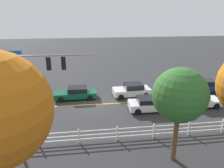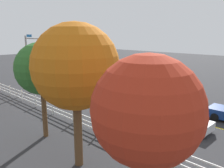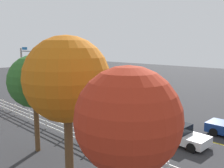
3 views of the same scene
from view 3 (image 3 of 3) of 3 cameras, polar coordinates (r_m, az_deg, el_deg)
The scene contains 11 objects.
ground_plane at distance 26.35m, azimuth -4.03°, elevation -6.14°, with size 120.00×120.00×0.00m, color #2D2D30.
lane_center_stripe at distance 23.62m, azimuth 2.52°, elevation -7.89°, with size 28.00×0.16×0.01m, color gold.
signal_assembly at distance 26.69m, azimuth -18.60°, elevation 3.90°, with size 6.74×0.38×6.72m.
car_0 at distance 24.45m, azimuth 6.66°, elevation -5.63°, with size 4.36×2.18×1.50m.
car_1 at distance 18.21m, azimuth 15.32°, elevation -11.26°, with size 4.15×1.95×1.38m.
car_2 at distance 20.93m, azimuth 2.05°, elevation -8.18°, with size 4.38×2.10×1.36m.
car_3 at distance 28.70m, azimuth -3.64°, elevation -3.54°, with size 4.67×1.88×1.36m.
white_rail_fence at distance 19.94m, azimuth -13.05°, elevation -9.53°, with size 26.10×0.10×1.15m.
tree_1 at distance 12.04m, azimuth -10.54°, elevation 1.01°, with size 4.26×4.26×7.37m.
tree_2 at distance 16.08m, azimuth -17.72°, elevation 0.52°, with size 3.35×3.35×6.30m.
tree_3 at distance 7.13m, azimuth 3.76°, elevation -8.85°, with size 3.16×3.16×6.30m.
Camera 3 is at (-19.02, 16.91, 6.82)m, focal length 38.91 mm.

